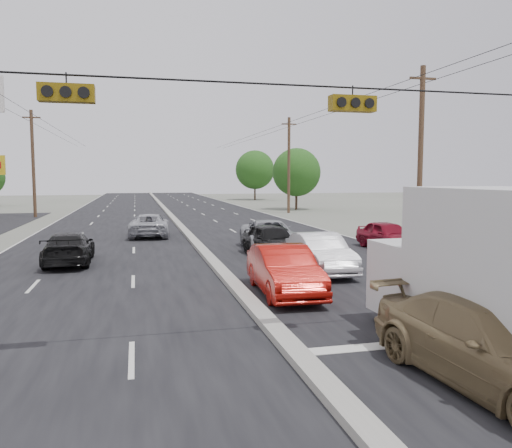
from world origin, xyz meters
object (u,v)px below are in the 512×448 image
object	(u,v)px
utility_pole_left_c	(33,163)
tree_right_mid	(297,172)
box_truck	(508,276)
oncoming_near	(69,248)
queue_car_b	(320,253)
oncoming_far	(149,225)
tree_right_far	(255,170)
queue_car_c	(270,236)
utility_pole_right_c	(289,164)
red_sedan	(284,271)
utility_pole_right_b	(420,154)
queue_car_a	(272,241)
queue_car_e	(387,236)
tan_sedan	(493,346)
queue_car_d	(458,257)

from	to	relation	value
utility_pole_left_c	tree_right_mid	world-z (taller)	utility_pole_left_c
box_truck	oncoming_near	xyz separation A→B (m)	(-10.10, 14.64, -1.15)
queue_car_b	oncoming_far	xyz separation A→B (m)	(-6.31, 13.96, -0.05)
tree_right_far	queue_car_c	bearing A→B (deg)	-102.67
utility_pole_right_c	red_sedan	xyz separation A→B (m)	(-11.10, -35.15, -4.32)
utility_pole_right_b	queue_car_a	distance (m)	10.80
tree_right_mid	queue_car_e	distance (m)	32.45
tan_sedan	queue_car_a	bearing A→B (deg)	84.23
utility_pole_right_c	red_sedan	distance (m)	37.11
red_sedan	oncoming_near	bearing A→B (deg)	137.09
utility_pole_right_b	oncoming_near	xyz separation A→B (m)	(-18.64, -2.49, -4.41)
utility_pole_right_c	tree_right_far	xyz separation A→B (m)	(3.50, 30.00, -0.15)
red_sedan	oncoming_near	xyz separation A→B (m)	(-7.54, 7.66, -0.08)
queue_car_b	oncoming_near	bearing A→B (deg)	157.77
queue_car_d	queue_car_e	size ratio (longest dim) A/B	0.97
tree_right_far	oncoming_near	size ratio (longest dim) A/B	1.69
utility_pole_right_c	utility_pole_left_c	bearing A→B (deg)	180.00
utility_pole_right_c	tree_right_far	world-z (taller)	utility_pole_right_c
utility_pole_right_b	utility_pole_right_c	distance (m)	25.00
queue_car_d	oncoming_near	size ratio (longest dim) A/B	0.87
tan_sedan	queue_car_a	distance (m)	15.16
utility_pole_right_b	tree_right_mid	xyz separation A→B (m)	(2.50, 30.00, -0.77)
red_sedan	queue_car_a	xyz separation A→B (m)	(1.60, 7.36, 0.00)
oncoming_near	utility_pole_left_c	bearing A→B (deg)	-78.07
queue_car_a	queue_car_d	size ratio (longest dim) A/B	1.10
utility_pole_right_c	oncoming_far	world-z (taller)	utility_pole_right_c
utility_pole_right_b	utility_pole_right_c	bearing A→B (deg)	90.00
utility_pole_right_b	queue_car_c	bearing A→B (deg)	-176.18
tree_right_mid	red_sedan	size ratio (longest dim) A/B	1.50
utility_pole_right_b	queue_car_e	world-z (taller)	utility_pole_right_b
tree_right_far	queue_car_b	world-z (taller)	tree_right_far
tan_sedan	oncoming_far	world-z (taller)	tan_sedan
queue_car_c	queue_car_d	distance (m)	9.49
utility_pole_left_c	queue_car_a	bearing A→B (deg)	-60.85
box_truck	tan_sedan	size ratio (longest dim) A/B	1.33
utility_pole_right_b	tree_right_far	xyz separation A→B (m)	(3.50, 55.00, -0.15)
queue_car_a	oncoming_far	size ratio (longest dim) A/B	0.89
queue_car_c	oncoming_near	world-z (taller)	queue_car_c
red_sedan	oncoming_near	world-z (taller)	red_sedan
tree_right_mid	oncoming_near	world-z (taller)	tree_right_mid
utility_pole_right_b	queue_car_d	bearing A→B (deg)	-111.32
utility_pole_left_c	queue_car_c	size ratio (longest dim) A/B	1.81
tree_right_far	oncoming_near	xyz separation A→B (m)	(-22.14, -57.49, -4.26)
queue_car_a	queue_car_c	size ratio (longest dim) A/B	0.84
tree_right_far	queue_car_c	xyz separation A→B (m)	(-12.50, -55.60, -4.19)
tree_right_mid	tan_sedan	xyz separation A→B (m)	(-12.00, -47.95, -3.56)
queue_car_a	red_sedan	bearing A→B (deg)	-107.72
queue_car_d	red_sedan	bearing A→B (deg)	-159.64
tree_right_mid	tree_right_far	xyz separation A→B (m)	(1.00, 25.00, 0.62)
utility_pole_right_c	queue_car_e	xyz separation A→B (m)	(-2.90, -26.79, -4.37)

